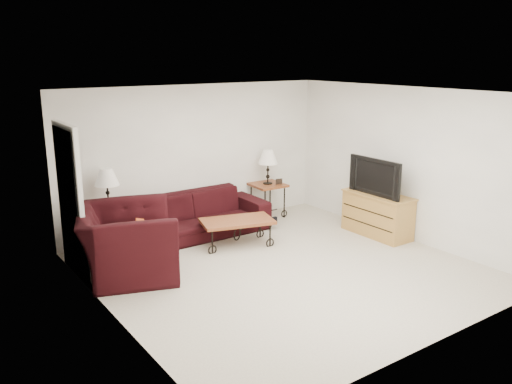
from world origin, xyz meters
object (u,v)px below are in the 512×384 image
side_table_right (268,200)px  tv_stand (377,214)px  lamp_left (107,189)px  armchair (127,242)px  coffee_table (237,232)px  sofa (197,215)px  backpack (268,218)px  lamp_right (268,167)px  side_table_left (110,230)px  television (379,176)px

side_table_right → tv_stand: bearing=-64.6°
lamp_left → armchair: (-0.14, -1.06, -0.51)m
coffee_table → lamp_left: bearing=151.0°
tv_stand → coffee_table: bearing=157.0°
sofa → side_table_right: (1.61, 0.18, -0.04)m
coffee_table → backpack: (0.91, 0.39, -0.01)m
side_table_right → sofa: bearing=-173.6°
lamp_right → backpack: size_ratio=1.62×
lamp_right → coffee_table: size_ratio=0.56×
side_table_left → lamp_right: lamp_right is taller
lamp_left → armchair: bearing=-97.6°
side_table_left → armchair: 1.08m
tv_stand → sofa: bearing=145.6°
sofa → coffee_table: size_ratio=2.16×
side_table_left → lamp_left: 0.66m
armchair → backpack: size_ratio=3.67×
sofa → tv_stand: (2.52, -1.73, 0.00)m
sofa → armchair: size_ratio=1.68×
armchair → television: television is taller
side_table_left → lamp_right: bearing=0.0°
sofa → coffee_table: 0.85m
tv_stand → armchair: bearing=168.3°
side_table_left → side_table_right: bearing=0.0°
lamp_left → coffee_table: bearing=-29.0°
lamp_right → coffee_table: (-1.32, -0.96, -0.75)m
coffee_table → armchair: bearing=-177.2°
coffee_table → sofa: bearing=110.7°
sofa → tv_stand: size_ratio=2.04×
backpack → sofa: bearing=173.8°
armchair → side_table_left: bearing=11.7°
lamp_right → armchair: size_ratio=0.44×
sofa → lamp_right: (1.61, 0.18, 0.60)m
side_table_left → tv_stand: (3.96, -1.91, 0.03)m
side_table_left → coffee_table: side_table_left is taller
armchair → tv_stand: size_ratio=1.22×
sofa → side_table_left: bearing=172.9°
side_table_right → backpack: side_table_right is taller
side_table_right → tv_stand: (0.91, -1.91, 0.04)m
lamp_left → lamp_right: 3.06m
side_table_left → side_table_right: size_ratio=1.02×
sofa → coffee_table: sofa is taller
armchair → tv_stand: armchair is taller
lamp_left → side_table_right: bearing=0.0°
sofa → side_table_left: (-1.44, 0.18, -0.03)m
sofa → backpack: (1.21, -0.39, -0.16)m
side_table_left → tv_stand: bearing=-25.7°
lamp_left → television: bearing=-25.8°
side_table_right → armchair: armchair is taller
lamp_left → lamp_right: bearing=0.0°
sofa → television: size_ratio=2.28×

